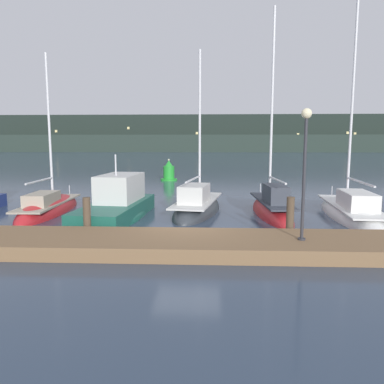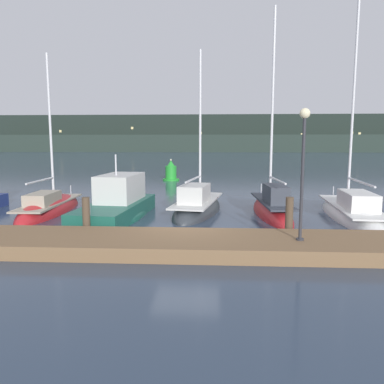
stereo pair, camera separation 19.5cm
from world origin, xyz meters
TOP-DOWN VIEW (x-y plane):
  - ground_plane at (0.00, 0.00)m, footprint 400.00×400.00m
  - dock at (0.00, -1.76)m, footprint 29.00×2.80m
  - mooring_pile_1 at (-3.74, -0.11)m, footprint 0.28×0.28m
  - mooring_pile_2 at (3.74, -0.11)m, footprint 0.28×0.28m
  - sailboat_berth_2 at (-7.22, 4.49)m, footprint 2.00×6.85m
  - motorboat_berth_3 at (-3.50, 3.36)m, footprint 2.95×7.06m
  - sailboat_berth_4 at (0.20, 4.99)m, footprint 3.08×6.92m
  - sailboat_berth_5 at (3.82, 4.34)m, footprint 1.77×6.40m
  - sailboat_berth_6 at (7.48, 4.14)m, footprint 2.62×8.08m
  - channel_buoy at (-2.87, 20.11)m, footprint 1.49×1.49m
  - dock_lamppost at (3.73, -1.91)m, footprint 0.32×0.32m
  - hillside_backdrop at (0.14, 121.24)m, footprint 240.00×23.00m

SIDE VIEW (x-z plane):
  - ground_plane at x=0.00m, z-range 0.00..0.00m
  - sailboat_berth_2 at x=-7.22m, z-range -4.23..4.41m
  - sailboat_berth_6 at x=7.48m, z-range -5.67..5.93m
  - sailboat_berth_4 at x=0.20m, z-range -4.25..4.53m
  - sailboat_berth_5 at x=3.82m, z-range -5.11..5.44m
  - dock at x=0.00m, z-range 0.00..0.45m
  - motorboat_berth_3 at x=-3.50m, z-range -1.50..2.12m
  - channel_buoy at x=-2.87m, z-range -0.25..1.70m
  - mooring_pile_1 at x=-3.74m, z-range 0.00..1.48m
  - mooring_pile_2 at x=3.74m, z-range 0.00..1.55m
  - dock_lamppost at x=3.73m, z-range 1.13..5.22m
  - hillside_backdrop at x=0.14m, z-range -0.50..12.01m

